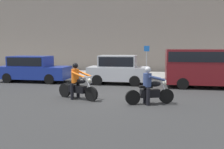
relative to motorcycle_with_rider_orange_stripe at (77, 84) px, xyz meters
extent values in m
plane|color=#2C2C2C|center=(1.25, 0.99, -0.66)|extent=(80.00, 80.00, 0.00)
cube|color=gray|center=(1.25, 8.99, -0.59)|extent=(40.00, 4.40, 0.14)
cube|color=slate|center=(1.25, 12.39, 5.62)|extent=(40.00, 1.40, 12.55)
cylinder|color=black|center=(0.73, -0.31, -0.34)|extent=(0.63, 0.36, 0.63)
cylinder|color=black|center=(-0.71, 0.29, -0.34)|extent=(0.63, 0.36, 0.63)
cylinder|color=silver|center=(0.62, -0.26, 0.02)|extent=(0.35, 0.19, 0.78)
cube|color=black|center=(0.01, -0.01, -0.20)|extent=(0.90, 0.59, 0.32)
ellipsoid|color=black|center=(0.21, -0.09, 0.17)|extent=(0.54, 0.41, 0.22)
cube|color=black|center=(-0.16, 0.06, 0.07)|extent=(0.57, 0.42, 0.10)
cylinder|color=silver|center=(0.56, -0.24, 0.38)|extent=(0.31, 0.66, 0.04)
sphere|color=silver|center=(0.63, -0.27, 0.24)|extent=(0.17, 0.17, 0.17)
cylinder|color=silver|center=(-0.20, 0.26, -0.32)|extent=(0.67, 0.34, 0.07)
cylinder|color=black|center=(-0.20, -0.14, -0.30)|extent=(0.20, 0.20, 0.71)
cylinder|color=black|center=(-0.04, 0.23, -0.30)|extent=(0.20, 0.20, 0.71)
cylinder|color=orange|center=(-0.10, 0.04, 0.38)|extent=(0.45, 0.45, 0.61)
cylinder|color=orange|center=(0.15, -0.30, 0.47)|extent=(0.72, 0.37, 0.27)
cylinder|color=orange|center=(0.32, 0.10, 0.47)|extent=(0.72, 0.37, 0.27)
sphere|color=tan|center=(-0.08, 0.03, 0.81)|extent=(0.20, 0.20, 0.20)
sphere|color=black|center=(-0.08, 0.03, 0.84)|extent=(0.25, 0.25, 0.25)
cylinder|color=black|center=(3.88, -0.13, -0.36)|extent=(0.61, 0.32, 0.60)
cylinder|color=black|center=(2.54, -0.63, -0.36)|extent=(0.61, 0.32, 0.60)
cylinder|color=silver|center=(3.77, -0.17, -0.01)|extent=(0.35, 0.18, 0.76)
cube|color=black|center=(3.21, -0.38, -0.22)|extent=(0.84, 0.54, 0.32)
ellipsoid|color=black|center=(3.41, -0.30, 0.17)|extent=(0.53, 0.39, 0.22)
cube|color=black|center=(3.04, -0.44, 0.07)|extent=(0.57, 0.41, 0.10)
cylinder|color=silver|center=(3.71, -0.19, 0.34)|extent=(0.28, 0.67, 0.04)
sphere|color=silver|center=(3.79, -0.16, 0.20)|extent=(0.17, 0.17, 0.17)
cylinder|color=silver|center=(2.87, -0.33, -0.34)|extent=(0.68, 0.31, 0.07)
cylinder|color=black|center=(3.15, -0.62, -0.31)|extent=(0.19, 0.19, 0.71)
cylinder|color=black|center=(3.01, -0.24, -0.31)|extent=(0.19, 0.19, 0.71)
cylinder|color=navy|center=(3.10, -0.42, 0.34)|extent=(0.44, 0.44, 0.54)
cylinder|color=navy|center=(3.48, -0.51, 0.42)|extent=(0.67, 0.32, 0.24)
cylinder|color=navy|center=(3.33, -0.10, 0.42)|extent=(0.67, 0.32, 0.24)
sphere|color=tan|center=(3.11, -0.41, 0.73)|extent=(0.20, 0.20, 0.20)
sphere|color=#B7B7BC|center=(3.11, -0.41, 0.76)|extent=(0.25, 0.25, 0.25)
cube|color=maroon|center=(6.36, 4.21, 0.55)|extent=(4.64, 1.90, 1.95)
cube|color=black|center=(6.36, 4.21, 1.13)|extent=(4.50, 1.93, 0.56)
cylinder|color=black|center=(4.92, 4.21, -0.34)|extent=(0.64, 1.96, 0.64)
cube|color=#B2B5BA|center=(1.10, 4.66, 0.00)|extent=(3.67, 1.70, 0.84)
cube|color=#B2B5BA|center=(1.10, 4.66, 0.78)|extent=(2.28, 1.56, 0.72)
cube|color=black|center=(1.10, 4.66, 0.78)|extent=(2.09, 1.59, 0.58)
cylinder|color=black|center=(2.24, 4.66, -0.34)|extent=(0.64, 1.76, 0.64)
cylinder|color=black|center=(-0.04, 4.66, -0.34)|extent=(0.64, 1.76, 0.64)
cube|color=navy|center=(-4.54, 4.55, -0.02)|extent=(4.70, 1.76, 0.80)
cube|color=navy|center=(-4.77, 4.55, 0.72)|extent=(2.59, 1.62, 0.68)
cube|color=black|center=(-4.77, 4.55, 0.72)|extent=(2.38, 1.65, 0.54)
cylinder|color=black|center=(-3.08, 4.55, -0.34)|extent=(0.64, 1.82, 0.64)
cylinder|color=black|center=(-5.99, 4.55, -0.34)|extent=(0.64, 1.82, 0.64)
cylinder|color=gray|center=(2.74, 9.30, 0.63)|extent=(0.08, 0.08, 2.31)
cube|color=#1959B2|center=(2.74, 9.27, 1.54)|extent=(0.44, 0.03, 0.44)
cylinder|color=black|center=(5.27, 8.20, -0.08)|extent=(0.14, 0.14, 0.88)
cylinder|color=black|center=(5.47, 8.20, -0.08)|extent=(0.14, 0.14, 0.88)
cylinder|color=black|center=(5.37, 8.20, 0.69)|extent=(0.34, 0.34, 0.66)
sphere|color=tan|center=(5.37, 8.20, 1.13)|extent=(0.21, 0.21, 0.21)
camera|label=1|loc=(3.35, -9.88, 1.65)|focal=37.66mm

